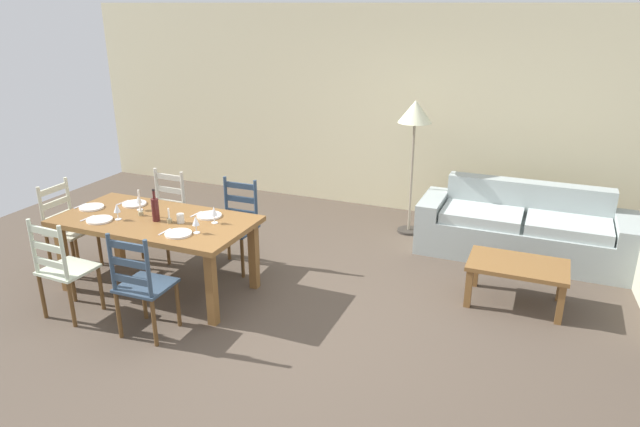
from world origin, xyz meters
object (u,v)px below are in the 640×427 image
object	(u,v)px
dining_chair_near_left	(63,269)
standing_lamp	(415,120)
wine_glass_near_left	(117,209)
couch	(523,231)
dining_table	(156,227)
coffee_cup_primary	(180,218)
wine_glass_far_left	(139,199)
wine_glass_far_right	(214,212)
wine_bottle	(155,209)
dining_chair_far_right	(236,225)
dining_chair_far_left	(165,214)
coffee_table	(518,270)
dining_chair_head_west	(67,227)
dining_chair_near_right	(142,285)
wine_glass_near_right	(196,221)

from	to	relation	value
dining_chair_near_left	standing_lamp	xyz separation A→B (m)	(2.35, 3.20, 0.93)
wine_glass_near_left	couch	xyz separation A→B (m)	(3.57, 2.41, -0.57)
dining_chair_near_left	couch	size ratio (longest dim) A/B	0.42
dining_table	coffee_cup_primary	distance (m)	0.33
wine_glass_far_left	wine_glass_far_right	xyz separation A→B (m)	(0.89, -0.02, 0.00)
wine_bottle	couch	world-z (taller)	wine_bottle
wine_glass_near_left	dining_table	bearing A→B (deg)	27.18
dining_chair_far_right	wine_glass_far_left	bearing A→B (deg)	-140.20
wine_glass_far_right	standing_lamp	xyz separation A→B (m)	(1.32, 2.32, 0.55)
dining_chair_near_left	wine_glass_far_right	distance (m)	1.41
wine_glass_far_right	coffee_cup_primary	distance (m)	0.33
coffee_cup_primary	dining_chair_far_left	bearing A→B (deg)	136.05
coffee_table	dining_chair_head_west	bearing A→B (deg)	-167.10
wine_glass_near_left	couch	size ratio (longest dim) A/B	0.07
dining_table	dining_chair_far_right	bearing A→B (deg)	59.62
dining_chair_far_left	dining_chair_far_right	size ratio (longest dim) A/B	1.00
coffee_cup_primary	coffee_table	distance (m)	3.20
dining_chair_near_left	coffee_table	bearing A→B (deg)	25.78
wine_glass_near_left	couch	bearing A→B (deg)	34.03
dining_chair_near_right	coffee_table	size ratio (longest dim) A/B	1.07
dining_chair_far_left	standing_lamp	world-z (taller)	standing_lamp
dining_chair_head_west	wine_glass_near_left	xyz separation A→B (m)	(0.86, -0.17, 0.38)
standing_lamp	coffee_cup_primary	bearing A→B (deg)	-123.51
wine_bottle	couch	xyz separation A→B (m)	(3.21, 2.29, -0.58)
dining_chair_head_west	wine_glass_near_right	xyz separation A→B (m)	(1.75, -0.17, 0.38)
dining_chair_far_right	wine_glass_near_left	distance (m)	1.24
dining_table	dining_chair_near_right	bearing A→B (deg)	-61.25
dining_table	wine_glass_near_right	size ratio (longest dim) A/B	11.80
dining_chair_far_right	wine_bottle	size ratio (longest dim) A/B	3.04
dining_chair_near_left	wine_glass_far_right	bearing A→B (deg)	40.51
dining_chair_far_right	couch	world-z (taller)	dining_chair_far_right
dining_chair_near_right	coffee_cup_primary	distance (m)	0.82
dining_chair_far_right	dining_chair_head_west	size ratio (longest dim) A/B	1.00
wine_glass_far_left	coffee_table	world-z (taller)	wine_glass_far_left
dining_chair_near_right	standing_lamp	xyz separation A→B (m)	(1.50, 3.19, 0.93)
couch	wine_bottle	bearing A→B (deg)	-144.43
dining_chair_far_left	dining_chair_head_west	xyz separation A→B (m)	(-0.71, -0.72, 0.00)
dining_table	wine_bottle	distance (m)	0.22
dining_table	wine_bottle	size ratio (longest dim) A/B	6.01
dining_chair_far_left	dining_chair_near_left	bearing A→B (deg)	-89.25
dining_table	wine_glass_far_left	size ratio (longest dim) A/B	11.80
dining_chair_near_right	dining_chair_far_left	distance (m)	1.72
dining_table	dining_chair_far_left	xyz separation A→B (m)	(-0.46, 0.73, -0.19)
coffee_cup_primary	standing_lamp	world-z (taller)	standing_lamp
dining_chair_far_left	coffee_cup_primary	bearing A→B (deg)	-43.95
dining_chair_near_right	dining_chair_far_left	xyz separation A→B (m)	(-0.87, 1.48, 0.00)
dining_chair_head_west	wine_glass_far_right	distance (m)	1.81
wine_glass_near_right	wine_glass_far_left	bearing A→B (deg)	161.10
coffee_cup_primary	coffee_table	xyz separation A→B (m)	(2.99, 1.03, -0.44)
wine_glass_far_right	standing_lamp	distance (m)	2.72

